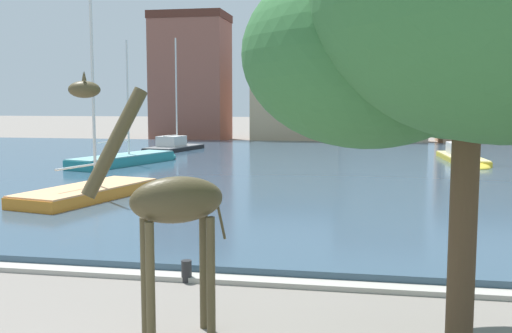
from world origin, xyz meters
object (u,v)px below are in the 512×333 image
object	(u,v)px
giraffe_statue	(169,205)
shade_tree	(481,27)
sailboat_orange	(99,193)
mooring_bollard	(187,271)
sailboat_teal	(131,161)
sailboat_yellow	(463,159)
sailboat_black	(177,147)

from	to	relation	value
giraffe_statue	shade_tree	xyz separation A→B (m)	(4.86, -0.54, 2.82)
sailboat_orange	mooring_bollard	distance (m)	11.69
mooring_bollard	sailboat_teal	bearing A→B (deg)	115.24
giraffe_statue	mooring_bollard	bearing A→B (deg)	102.36
sailboat_yellow	sailboat_black	world-z (taller)	sailboat_black
sailboat_teal	sailboat_orange	bearing A→B (deg)	-73.59
sailboat_black	sailboat_orange	world-z (taller)	sailboat_black
shade_tree	mooring_bollard	bearing A→B (deg)	146.46
giraffe_statue	sailboat_yellow	bearing A→B (deg)	72.40
giraffe_statue	sailboat_black	xyz separation A→B (m)	(-11.45, 35.39, -1.85)
shade_tree	mooring_bollard	size ratio (longest dim) A/B	14.67
giraffe_statue	mooring_bollard	distance (m)	3.83
sailboat_yellow	shade_tree	xyz separation A→B (m)	(-4.59, -30.32, 4.68)
sailboat_black	sailboat_orange	distance (m)	23.03
giraffe_statue	mooring_bollard	xyz separation A→B (m)	(-0.69, 3.14, -2.09)
sailboat_yellow	mooring_bollard	size ratio (longest dim) A/B	17.81
sailboat_orange	shade_tree	size ratio (longest dim) A/B	1.19
sailboat_teal	mooring_bollard	bearing A→B (deg)	-64.76
sailboat_yellow	mooring_bollard	world-z (taller)	sailboat_yellow
shade_tree	sailboat_black	bearing A→B (deg)	114.41
giraffe_statue	shade_tree	distance (m)	5.64
giraffe_statue	sailboat_teal	bearing A→B (deg)	113.73
sailboat_teal	sailboat_black	size ratio (longest dim) A/B	1.01
sailboat_black	giraffe_statue	bearing A→B (deg)	-72.08
giraffe_statue	shade_tree	size ratio (longest dim) A/B	0.63
giraffe_statue	sailboat_orange	bearing A→B (deg)	120.04
sailboat_orange	mooring_bollard	bearing A→B (deg)	-55.18
giraffe_statue	sailboat_black	size ratio (longest dim) A/B	0.51
giraffe_statue	sailboat_teal	xyz separation A→B (m)	(-10.94, 24.89, -1.88)
sailboat_teal	sailboat_orange	size ratio (longest dim) A/B	1.04
giraffe_statue	mooring_bollard	size ratio (longest dim) A/B	9.18
sailboat_yellow	shade_tree	size ratio (longest dim) A/B	1.21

